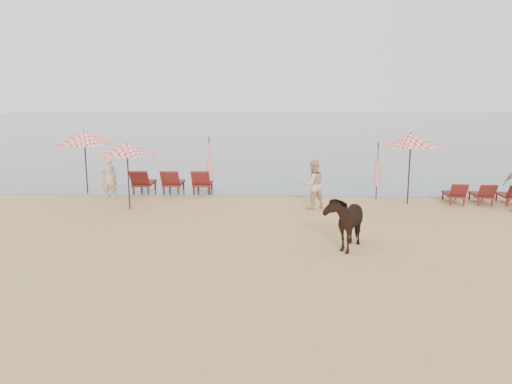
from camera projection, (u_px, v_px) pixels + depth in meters
ground at (248, 289)px, 10.22m from camera, size 120.00×120.00×0.00m
sea at (270, 122)px, 88.86m from camera, size 160.00×140.00×0.06m
lounger_cluster_left at (173, 182)px, 20.59m from camera, size 3.22×1.95×0.70m
lounger_cluster_right at (497, 194)px, 18.40m from camera, size 3.68×1.82×0.56m
umbrella_open_left_a at (127, 149)px, 17.35m from camera, size 2.10×2.10×2.39m
umbrella_open_left_b at (84, 137)px, 20.32m from camera, size 2.13×2.17×2.71m
umbrella_open_right at (411, 140)px, 18.19m from camera, size 2.18×2.18×2.66m
umbrella_closed_left at (209, 159)px, 20.29m from camera, size 0.29×0.29×2.37m
umbrella_closed_right at (377, 164)px, 19.22m from camera, size 0.27×0.27×2.23m
cow at (345, 220)px, 12.99m from camera, size 1.35×1.88×1.44m
beachgoer_left at (109, 178)px, 19.47m from camera, size 0.69×0.54×1.66m
beachgoer_right_a at (313, 184)px, 17.60m from camera, size 1.06×0.97×1.76m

